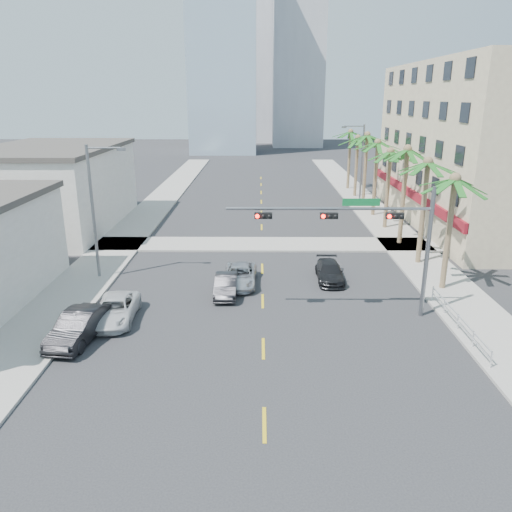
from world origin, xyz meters
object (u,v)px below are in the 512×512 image
at_px(car_lane_left, 226,285).
at_px(car_parked_mid, 78,327).
at_px(traffic_signal_mast, 370,230).
at_px(car_lane_center, 240,275).
at_px(car_parked_far, 115,310).
at_px(car_lane_right, 330,272).

bearing_deg(car_lane_left, car_parked_mid, -139.62).
relative_size(traffic_signal_mast, car_lane_center, 2.42).
bearing_deg(car_parked_mid, car_lane_left, 48.25).
xyz_separation_m(traffic_signal_mast, car_parked_far, (-13.98, -0.77, -4.41)).
relative_size(car_parked_mid, car_lane_center, 1.01).
bearing_deg(car_lane_right, car_lane_center, -171.37).
xyz_separation_m(traffic_signal_mast, car_lane_center, (-7.28, 4.86, -4.42)).
bearing_deg(car_parked_mid, car_lane_right, 39.41).
height_order(traffic_signal_mast, car_lane_left, traffic_signal_mast).
bearing_deg(car_lane_right, car_parked_far, -152.28).
height_order(traffic_signal_mast, car_parked_far, traffic_signal_mast).
distance_m(traffic_signal_mast, car_lane_right, 7.32).
relative_size(car_lane_left, car_lane_right, 0.92).
distance_m(car_lane_left, car_lane_right, 7.33).
distance_m(car_parked_mid, car_lane_right, 16.49).
height_order(car_parked_far, car_lane_center, car_parked_far).
bearing_deg(car_lane_right, traffic_signal_mast, -76.80).
relative_size(traffic_signal_mast, car_parked_mid, 2.39).
relative_size(car_parked_mid, car_lane_right, 1.10).
xyz_separation_m(car_parked_mid, car_parked_far, (1.21, 2.36, -0.11)).
bearing_deg(car_lane_center, car_lane_left, -112.59).
height_order(car_parked_mid, car_lane_right, car_parked_mid).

